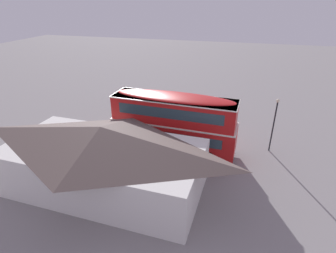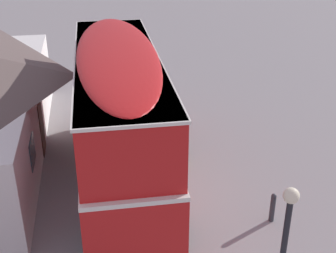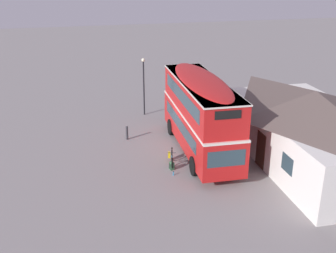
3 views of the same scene
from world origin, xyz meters
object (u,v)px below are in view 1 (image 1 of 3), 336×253
Objects in this scene: water_bottle_blue_sports at (151,132)px; kerb_bollard at (216,127)px; street_lamp at (274,120)px; double_decker_bus at (174,121)px; touring_bicycle at (165,132)px; backpack_on_ground at (158,132)px.

kerb_bollard is (-5.73, -1.68, 0.39)m from water_bottle_blue_sports.
kerb_bollard is at bearing -24.73° from street_lamp.
double_decker_bus is 5.73× the size of touring_bicycle.
kerb_bollard is at bearing -125.81° from double_decker_bus.
kerb_bollard is (-5.02, -1.77, 0.24)m from backpack_on_ground.
touring_bicycle is at bearing 169.09° from water_bottle_blue_sports.
water_bottle_blue_sports is (2.74, -2.45, -2.53)m from double_decker_bus.
kerb_bollard is (4.62, -2.13, -2.28)m from street_lamp.
double_decker_bus is 2.22× the size of street_lamp.
water_bottle_blue_sports is at bearing -41.83° from double_decker_bus.
water_bottle_blue_sports is (0.71, -0.09, -0.15)m from backpack_on_ground.
backpack_on_ground is 2.11× the size of water_bottle_blue_sports.
street_lamp reaches higher than kerb_bollard.
touring_bicycle is 0.39× the size of street_lamp.
kerb_bollard reaches higher than backpack_on_ground.
water_bottle_blue_sports is at bearing 16.37° from kerb_bollard.
street_lamp is (-9.64, 0.35, 2.53)m from backpack_on_ground.
double_decker_bus is at bearing 14.82° from street_lamp.
kerb_bollard is at bearing -160.55° from backpack_on_ground.
street_lamp reaches higher than backpack_on_ground.
water_bottle_blue_sports is at bearing -10.91° from touring_bicycle.
double_decker_bus is 3.93m from backpack_on_ground.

